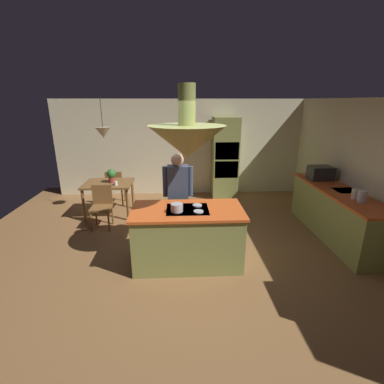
{
  "coord_description": "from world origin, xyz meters",
  "views": [
    {
      "loc": [
        -0.13,
        -4.17,
        2.49
      ],
      "look_at": [
        0.1,
        0.4,
        1.0
      ],
      "focal_mm": 26.14,
      "sensor_mm": 36.0,
      "label": 1
    }
  ],
  "objects_px": {
    "kitchen_island": "(188,236)",
    "oven_tower": "(225,158)",
    "person_at_island": "(178,193)",
    "potted_plant_on_table": "(111,175)",
    "chair_by_back_wall": "(115,185)",
    "canister_flour": "(362,196)",
    "cup_on_table": "(116,183)",
    "microwave_on_counter": "(320,173)",
    "canister_sugar": "(355,194)",
    "dining_table": "(109,187)",
    "chair_facing_island": "(102,204)",
    "cooking_pot_on_cooktop": "(177,208)"
  },
  "relations": [
    {
      "from": "potted_plant_on_table",
      "to": "microwave_on_counter",
      "type": "relative_size",
      "value": 0.65
    },
    {
      "from": "kitchen_island",
      "to": "microwave_on_counter",
      "type": "height_order",
      "value": "microwave_on_counter"
    },
    {
      "from": "chair_by_back_wall",
      "to": "canister_flour",
      "type": "distance_m",
      "value": 5.25
    },
    {
      "from": "kitchen_island",
      "to": "person_at_island",
      "type": "relative_size",
      "value": 1.04
    },
    {
      "from": "oven_tower",
      "to": "canister_flour",
      "type": "height_order",
      "value": "oven_tower"
    },
    {
      "from": "kitchen_island",
      "to": "dining_table",
      "type": "xyz_separation_m",
      "value": [
        -1.7,
        2.1,
        0.19
      ]
    },
    {
      "from": "oven_tower",
      "to": "chair_facing_island",
      "type": "height_order",
      "value": "oven_tower"
    },
    {
      "from": "potted_plant_on_table",
      "to": "chair_by_back_wall",
      "type": "bearing_deg",
      "value": 97.73
    },
    {
      "from": "cooking_pot_on_cooktop",
      "to": "kitchen_island",
      "type": "bearing_deg",
      "value": 39.09
    },
    {
      "from": "oven_tower",
      "to": "chair_facing_island",
      "type": "distance_m",
      "value": 3.37
    },
    {
      "from": "canister_sugar",
      "to": "microwave_on_counter",
      "type": "xyz_separation_m",
      "value": [
        0.0,
        1.22,
        0.05
      ]
    },
    {
      "from": "kitchen_island",
      "to": "chair_by_back_wall",
      "type": "relative_size",
      "value": 1.97
    },
    {
      "from": "dining_table",
      "to": "person_at_island",
      "type": "distance_m",
      "value": 2.1
    },
    {
      "from": "dining_table",
      "to": "chair_by_back_wall",
      "type": "xyz_separation_m",
      "value": [
        0.0,
        0.65,
        -0.15
      ]
    },
    {
      "from": "potted_plant_on_table",
      "to": "microwave_on_counter",
      "type": "height_order",
      "value": "microwave_on_counter"
    },
    {
      "from": "chair_by_back_wall",
      "to": "cup_on_table",
      "type": "xyz_separation_m",
      "value": [
        0.22,
        -0.86,
        0.3
      ]
    },
    {
      "from": "oven_tower",
      "to": "person_at_island",
      "type": "height_order",
      "value": "oven_tower"
    },
    {
      "from": "chair_facing_island",
      "to": "canister_flour",
      "type": "bearing_deg",
      "value": -15.86
    },
    {
      "from": "cup_on_table",
      "to": "dining_table",
      "type": "bearing_deg",
      "value": 135.93
    },
    {
      "from": "dining_table",
      "to": "oven_tower",
      "type": "bearing_deg",
      "value": 22.21
    },
    {
      "from": "chair_facing_island",
      "to": "chair_by_back_wall",
      "type": "xyz_separation_m",
      "value": [
        0.0,
        1.29,
        0.0
      ]
    },
    {
      "from": "chair_by_back_wall",
      "to": "canister_sugar",
      "type": "bearing_deg",
      "value": 152.12
    },
    {
      "from": "person_at_island",
      "to": "chair_by_back_wall",
      "type": "distance_m",
      "value": 2.59
    },
    {
      "from": "chair_by_back_wall",
      "to": "cup_on_table",
      "type": "bearing_deg",
      "value": 104.34
    },
    {
      "from": "canister_sugar",
      "to": "canister_flour",
      "type": "bearing_deg",
      "value": -90.0
    },
    {
      "from": "potted_plant_on_table",
      "to": "cooking_pot_on_cooktop",
      "type": "relative_size",
      "value": 1.67
    },
    {
      "from": "person_at_island",
      "to": "cup_on_table",
      "type": "xyz_separation_m",
      "value": [
        -1.34,
        1.17,
        -0.14
      ]
    },
    {
      "from": "oven_tower",
      "to": "person_at_island",
      "type": "bearing_deg",
      "value": -116.21
    },
    {
      "from": "potted_plant_on_table",
      "to": "kitchen_island",
      "type": "bearing_deg",
      "value": -52.66
    },
    {
      "from": "dining_table",
      "to": "canister_flour",
      "type": "relative_size",
      "value": 5.12
    },
    {
      "from": "chair_by_back_wall",
      "to": "canister_flour",
      "type": "relative_size",
      "value": 4.23
    },
    {
      "from": "potted_plant_on_table",
      "to": "microwave_on_counter",
      "type": "distance_m",
      "value": 4.49
    },
    {
      "from": "cup_on_table",
      "to": "canister_sugar",
      "type": "bearing_deg",
      "value": -19.66
    },
    {
      "from": "cup_on_table",
      "to": "microwave_on_counter",
      "type": "xyz_separation_m",
      "value": [
        4.32,
        -0.32,
        0.26
      ]
    },
    {
      "from": "potted_plant_on_table",
      "to": "canister_sugar",
      "type": "distance_m",
      "value": 4.79
    },
    {
      "from": "microwave_on_counter",
      "to": "cooking_pot_on_cooktop",
      "type": "height_order",
      "value": "microwave_on_counter"
    },
    {
      "from": "kitchen_island",
      "to": "person_at_island",
      "type": "xyz_separation_m",
      "value": [
        -0.14,
        0.72,
        0.48
      ]
    },
    {
      "from": "potted_plant_on_table",
      "to": "microwave_on_counter",
      "type": "xyz_separation_m",
      "value": [
        4.45,
        -0.55,
        0.13
      ]
    },
    {
      "from": "potted_plant_on_table",
      "to": "canister_sugar",
      "type": "xyz_separation_m",
      "value": [
        4.45,
        -1.77,
        0.08
      ]
    },
    {
      "from": "chair_by_back_wall",
      "to": "canister_flour",
      "type": "bearing_deg",
      "value": 150.38
    },
    {
      "from": "oven_tower",
      "to": "potted_plant_on_table",
      "type": "relative_size",
      "value": 7.04
    },
    {
      "from": "kitchen_island",
      "to": "oven_tower",
      "type": "bearing_deg",
      "value": 71.26
    },
    {
      "from": "oven_tower",
      "to": "canister_flour",
      "type": "xyz_separation_m",
      "value": [
        1.74,
        -3.08,
        -0.03
      ]
    },
    {
      "from": "chair_by_back_wall",
      "to": "cup_on_table",
      "type": "relative_size",
      "value": 9.67
    },
    {
      "from": "person_at_island",
      "to": "potted_plant_on_table",
      "type": "xyz_separation_m",
      "value": [
        -1.47,
        1.39,
        -0.02
      ]
    },
    {
      "from": "person_at_island",
      "to": "chair_facing_island",
      "type": "relative_size",
      "value": 1.89
    },
    {
      "from": "person_at_island",
      "to": "canister_sugar",
      "type": "xyz_separation_m",
      "value": [
        2.98,
        -0.38,
        0.06
      ]
    },
    {
      "from": "oven_tower",
      "to": "potted_plant_on_table",
      "type": "xyz_separation_m",
      "value": [
        -2.71,
        -1.13,
        -0.13
      ]
    },
    {
      "from": "kitchen_island",
      "to": "canister_flour",
      "type": "xyz_separation_m",
      "value": [
        2.84,
        0.16,
        0.56
      ]
    },
    {
      "from": "chair_facing_island",
      "to": "cup_on_table",
      "type": "xyz_separation_m",
      "value": [
        0.22,
        0.43,
        0.3
      ]
    }
  ]
}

